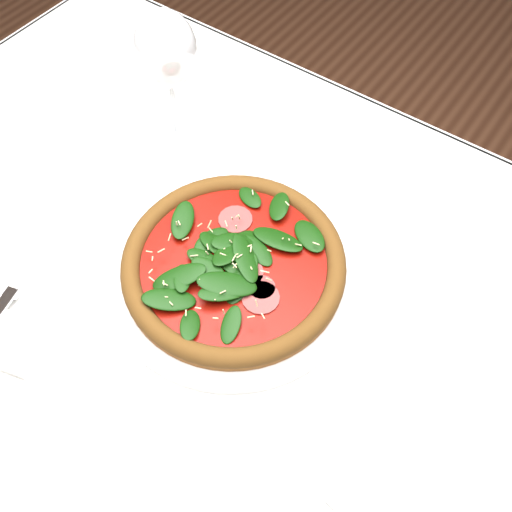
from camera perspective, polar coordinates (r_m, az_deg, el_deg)
The scene contains 6 objects.
ground at distance 1.44m, azimuth -2.12°, elevation -17.37°, with size 6.00×6.00×0.00m, color brown.
dining_table at distance 0.84m, azimuth -3.50°, elevation -4.77°, with size 1.21×0.81×0.75m.
plate at distance 0.74m, azimuth -2.21°, elevation -1.32°, with size 0.33×0.33×0.01m.
pizza at distance 0.72m, azimuth -2.26°, elevation -0.52°, with size 0.34×0.34×0.04m.
wine_glass at distance 0.82m, azimuth -8.99°, elevation 19.46°, with size 0.09×0.09×0.21m.
saucer_near at distance 0.66m, azimuth 11.60°, elevation -18.84°, with size 0.14×0.14×0.01m.
Camera 1 is at (0.28, -0.30, 1.38)m, focal length 40.00 mm.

